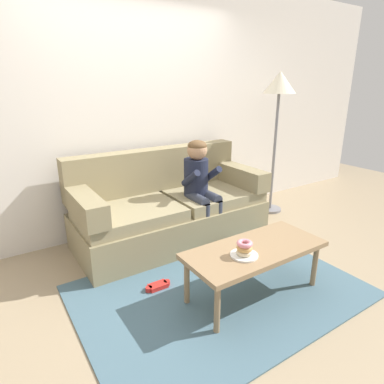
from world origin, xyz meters
TOP-DOWN VIEW (x-y plane):
  - ground at (0.00, 0.00)m, footprint 10.00×10.00m
  - wall_back at (0.00, 1.40)m, footprint 8.00×0.10m
  - area_rug at (0.00, -0.25)m, footprint 2.27×1.61m
  - couch at (0.14, 0.85)m, footprint 2.04×0.90m
  - coffee_table at (0.20, -0.43)m, footprint 1.15×0.51m
  - person_child at (0.41, 0.64)m, footprint 0.34×0.58m
  - plate at (0.04, -0.48)m, footprint 0.21×0.21m
  - donut at (0.04, -0.48)m, footprint 0.17×0.17m
  - donut_second at (0.04, -0.48)m, footprint 0.12×0.12m
  - donut_third at (0.04, -0.48)m, footprint 0.17×0.17m
  - toy_controller at (-0.42, 0.06)m, footprint 0.23×0.09m
  - floor_lamp at (1.71, 0.85)m, footprint 0.40×0.40m

SIDE VIEW (x-z plane):
  - ground at x=0.00m, z-range 0.00..0.00m
  - area_rug at x=0.00m, z-range 0.00..0.01m
  - toy_controller at x=-0.42m, z-range 0.00..0.05m
  - couch at x=0.14m, z-range -0.14..0.83m
  - coffee_table at x=0.20m, z-range 0.17..0.60m
  - plate at x=0.04m, z-range 0.43..0.45m
  - donut at x=0.04m, z-range 0.45..0.48m
  - donut_second at x=0.04m, z-range 0.48..0.52m
  - donut_third at x=0.04m, z-range 0.52..0.55m
  - person_child at x=0.41m, z-range 0.12..1.22m
  - wall_back at x=0.00m, z-range 0.00..2.80m
  - floor_lamp at x=1.71m, z-range 0.64..2.43m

